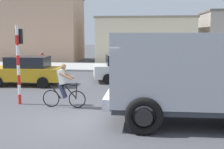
{
  "coord_description": "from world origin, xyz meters",
  "views": [
    {
      "loc": [
        2.02,
        -9.45,
        2.9
      ],
      "look_at": [
        0.58,
        2.5,
        1.2
      ],
      "focal_mm": 47.68,
      "sensor_mm": 36.0,
      "label": 1
    }
  ],
  "objects_px": {
    "car_white_mid": "(127,68)",
    "pedestrian_near_kerb": "(42,64)",
    "car_red_near": "(26,71)",
    "traffic_light_pole": "(19,53)",
    "cyclist": "(63,86)",
    "truck_foreground": "(195,72)"
  },
  "relations": [
    {
      "from": "car_red_near",
      "to": "pedestrian_near_kerb",
      "type": "distance_m",
      "value": 3.29
    },
    {
      "from": "traffic_light_pole",
      "to": "car_white_mid",
      "type": "bearing_deg",
      "value": 56.9
    },
    {
      "from": "cyclist",
      "to": "car_red_near",
      "type": "relative_size",
      "value": 0.43
    },
    {
      "from": "cyclist",
      "to": "car_white_mid",
      "type": "distance_m",
      "value": 6.76
    },
    {
      "from": "truck_foreground",
      "to": "car_red_near",
      "type": "relative_size",
      "value": 1.35
    },
    {
      "from": "pedestrian_near_kerb",
      "to": "car_white_mid",
      "type": "bearing_deg",
      "value": -13.79
    },
    {
      "from": "traffic_light_pole",
      "to": "cyclist",
      "type": "bearing_deg",
      "value": -11.33
    },
    {
      "from": "car_red_near",
      "to": "traffic_light_pole",
      "type": "bearing_deg",
      "value": -70.36
    },
    {
      "from": "car_white_mid",
      "to": "traffic_light_pole",
      "type": "bearing_deg",
      "value": -123.1
    },
    {
      "from": "pedestrian_near_kerb",
      "to": "traffic_light_pole",
      "type": "bearing_deg",
      "value": -76.73
    },
    {
      "from": "car_white_mid",
      "to": "pedestrian_near_kerb",
      "type": "height_order",
      "value": "pedestrian_near_kerb"
    },
    {
      "from": "traffic_light_pole",
      "to": "car_white_mid",
      "type": "xyz_separation_m",
      "value": [
        3.95,
        6.06,
        -1.25
      ]
    },
    {
      "from": "traffic_light_pole",
      "to": "pedestrian_near_kerb",
      "type": "relative_size",
      "value": 1.98
    },
    {
      "from": "cyclist",
      "to": "car_red_near",
      "type": "bearing_deg",
      "value": 126.89
    },
    {
      "from": "cyclist",
      "to": "car_white_mid",
      "type": "bearing_deg",
      "value": 72.66
    },
    {
      "from": "car_white_mid",
      "to": "pedestrian_near_kerb",
      "type": "distance_m",
      "value": 5.88
    },
    {
      "from": "cyclist",
      "to": "traffic_light_pole",
      "type": "bearing_deg",
      "value": 168.67
    },
    {
      "from": "truck_foreground",
      "to": "car_white_mid",
      "type": "height_order",
      "value": "truck_foreground"
    },
    {
      "from": "car_red_near",
      "to": "truck_foreground",
      "type": "bearing_deg",
      "value": -36.79
    },
    {
      "from": "car_white_mid",
      "to": "pedestrian_near_kerb",
      "type": "relative_size",
      "value": 2.64
    },
    {
      "from": "truck_foreground",
      "to": "car_white_mid",
      "type": "xyz_separation_m",
      "value": [
        -2.69,
        7.97,
        -0.85
      ]
    },
    {
      "from": "cyclist",
      "to": "car_white_mid",
      "type": "height_order",
      "value": "cyclist"
    }
  ]
}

